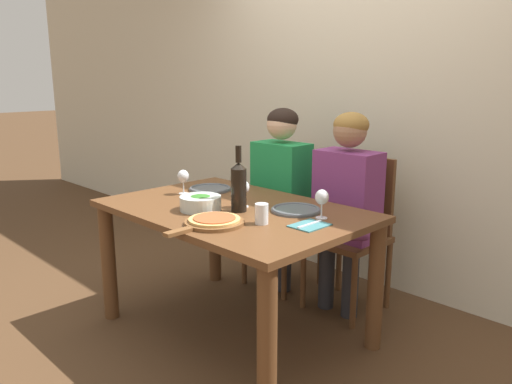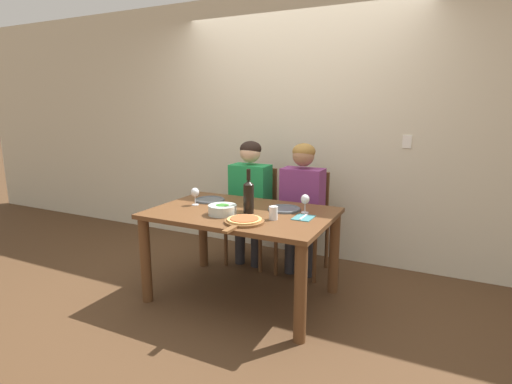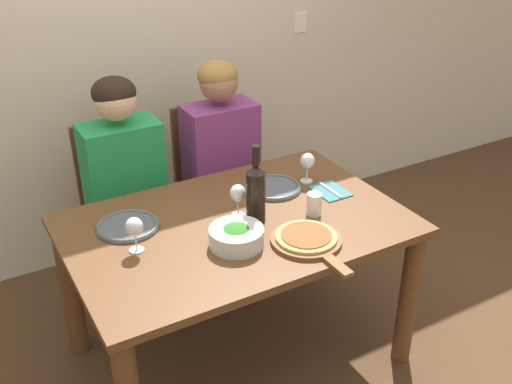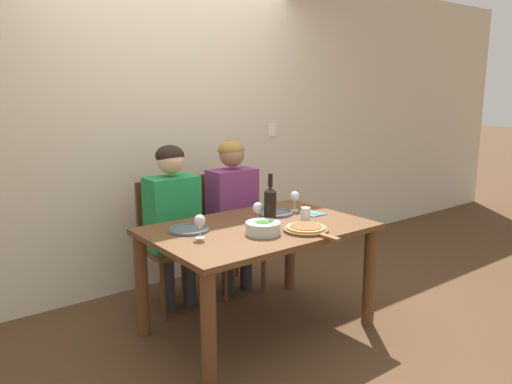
{
  "view_description": "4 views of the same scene",
  "coord_description": "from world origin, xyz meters",
  "views": [
    {
      "loc": [
        1.97,
        -1.78,
        1.44
      ],
      "look_at": [
        0.06,
        0.12,
        0.82
      ],
      "focal_mm": 35.0,
      "sensor_mm": 36.0,
      "label": 1
    },
    {
      "loc": [
        1.48,
        -2.74,
        1.58
      ],
      "look_at": [
        0.06,
        0.14,
        0.88
      ],
      "focal_mm": 28.0,
      "sensor_mm": 36.0,
      "label": 2
    },
    {
      "loc": [
        -1.03,
        -1.97,
        2.07
      ],
      "look_at": [
        0.09,
        -0.02,
        0.87
      ],
      "focal_mm": 42.0,
      "sensor_mm": 36.0,
      "label": 3
    },
    {
      "loc": [
        -1.97,
        -2.53,
        1.65
      ],
      "look_at": [
        0.1,
        0.15,
        0.94
      ],
      "focal_mm": 35.0,
      "sensor_mm": 36.0,
      "label": 4
    }
  ],
  "objects": [
    {
      "name": "ground_plane",
      "position": [
        0.0,
        0.0,
        0.0
      ],
      "size": [
        40.0,
        40.0,
        0.0
      ],
      "primitive_type": "plane",
      "color": "#4C331E"
    },
    {
      "name": "fork_on_napkin",
      "position": [
        0.52,
        0.03,
        0.75
      ],
      "size": [
        0.14,
        0.18,
        0.01
      ],
      "color": "#387075",
      "rests_on": "dining_table"
    },
    {
      "name": "wine_bottle",
      "position": [
        0.08,
        -0.03,
        0.88
      ],
      "size": [
        0.08,
        0.08,
        0.35
      ],
      "color": "black",
      "rests_on": "dining_table"
    },
    {
      "name": "wine_glass_right",
      "position": [
        0.48,
        0.17,
        0.85
      ],
      "size": [
        0.07,
        0.07,
        0.15
      ],
      "color": "silver",
      "rests_on": "dining_table"
    },
    {
      "name": "dining_table",
      "position": [
        0.0,
        0.0,
        0.61
      ],
      "size": [
        1.44,
        0.95,
        0.74
      ],
      "color": "brown",
      "rests_on": "ground"
    },
    {
      "name": "pizza_on_board",
      "position": [
        0.17,
        -0.29,
        0.76
      ],
      "size": [
        0.29,
        0.43,
        0.04
      ],
      "color": "brown",
      "rests_on": "dining_table"
    },
    {
      "name": "dinner_plate_right",
      "position": [
        0.3,
        0.18,
        0.75
      ],
      "size": [
        0.27,
        0.27,
        0.02
      ],
      "color": "#4C5156",
      "rests_on": "dining_table"
    },
    {
      "name": "chair_right",
      "position": [
        0.27,
        0.78,
        0.52
      ],
      "size": [
        0.42,
        0.42,
        0.96
      ],
      "color": "brown",
      "rests_on": "ground"
    },
    {
      "name": "dinner_plate_left",
      "position": [
        -0.42,
        0.19,
        0.75
      ],
      "size": [
        0.27,
        0.27,
        0.02
      ],
      "color": "#4C5156",
      "rests_on": "dining_table"
    },
    {
      "name": "water_tumbler",
      "position": [
        0.33,
        -0.11,
        0.79
      ],
      "size": [
        0.07,
        0.07,
        0.1
      ],
      "color": "silver",
      "rests_on": "dining_table"
    },
    {
      "name": "broccoli_bowl",
      "position": [
        -0.08,
        -0.16,
        0.78
      ],
      "size": [
        0.22,
        0.22,
        0.08
      ],
      "color": "silver",
      "rests_on": "dining_table"
    },
    {
      "name": "wine_glass_left",
      "position": [
        -0.45,
        -0.0,
        0.85
      ],
      "size": [
        0.07,
        0.07,
        0.15
      ],
      "color": "silver",
      "rests_on": "dining_table"
    },
    {
      "name": "person_man",
      "position": [
        0.27,
        0.67,
        0.75
      ],
      "size": [
        0.47,
        0.51,
        1.24
      ],
      "color": "#28282D",
      "rests_on": "ground"
    },
    {
      "name": "wine_glass_centre",
      "position": [
        0.03,
        0.04,
        0.85
      ],
      "size": [
        0.07,
        0.07,
        0.15
      ],
      "color": "silver",
      "rests_on": "dining_table"
    },
    {
      "name": "back_wall",
      "position": [
        0.0,
        1.22,
        1.35
      ],
      "size": [
        10.0,
        0.06,
        2.7
      ],
      "color": "beige",
      "rests_on": "ground"
    },
    {
      "name": "person_woman",
      "position": [
        -0.27,
        0.67,
        0.75
      ],
      "size": [
        0.47,
        0.51,
        1.24
      ],
      "color": "#28282D",
      "rests_on": "ground"
    },
    {
      "name": "chair_left",
      "position": [
        -0.27,
        0.78,
        0.52
      ],
      "size": [
        0.42,
        0.42,
        0.96
      ],
      "color": "brown",
      "rests_on": "ground"
    }
  ]
}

